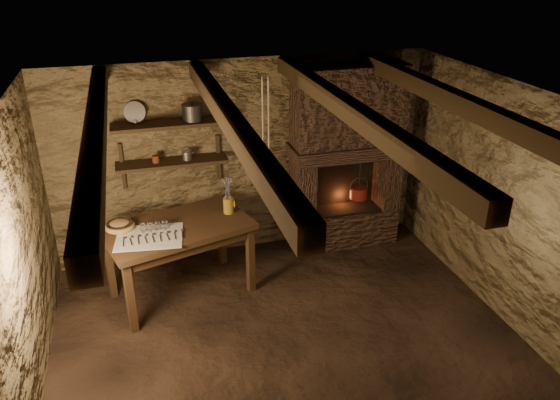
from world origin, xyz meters
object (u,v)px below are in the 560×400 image
object	(u,v)px
work_table	(180,257)
wooden_bowl	(120,227)
red_pot	(359,192)
stoneware_jug	(228,198)
iron_stockpot	(192,113)

from	to	relation	value
work_table	wooden_bowl	xyz separation A→B (m)	(-0.58, 0.06, 0.43)
work_table	red_pot	xyz separation A→B (m)	(2.32, 0.58, 0.25)
stoneware_jug	wooden_bowl	xyz separation A→B (m)	(-1.16, -0.09, -0.14)
work_table	iron_stockpot	distance (m)	1.59
stoneware_jug	iron_stockpot	distance (m)	1.02
work_table	iron_stockpot	xyz separation A→B (m)	(0.32, 0.70, 1.39)
wooden_bowl	red_pot	bearing A→B (deg)	10.08
work_table	red_pot	size ratio (longest dim) A/B	3.12
stoneware_jug	iron_stockpot	size ratio (longest dim) A/B	1.83
iron_stockpot	stoneware_jug	bearing A→B (deg)	-64.49
wooden_bowl	red_pot	world-z (taller)	red_pot
wooden_bowl	work_table	bearing A→B (deg)	-5.90
wooden_bowl	iron_stockpot	distance (m)	1.46
stoneware_jug	wooden_bowl	size ratio (longest dim) A/B	1.31
wooden_bowl	red_pot	xyz separation A→B (m)	(2.90, 0.52, -0.19)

